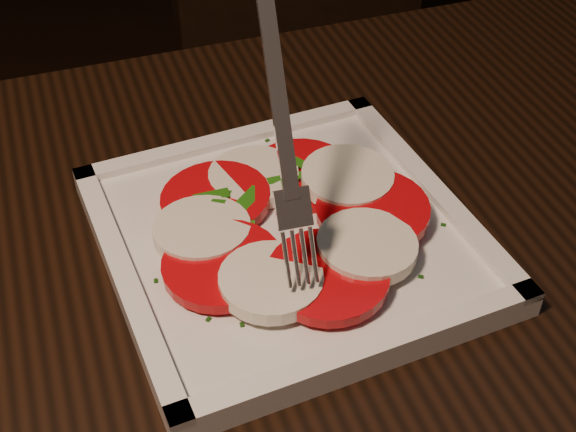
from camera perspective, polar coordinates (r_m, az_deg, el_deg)
table at (r=0.59m, az=6.67°, el=-15.01°), size 1.29×0.95×0.75m
chair at (r=1.26m, az=2.90°, el=12.51°), size 0.49×0.49×0.93m
plate at (r=0.56m, az=0.00°, el=-1.71°), size 0.29×0.29×0.01m
caprese_salad at (r=0.55m, az=-0.01°, el=-0.40°), size 0.21×0.21×0.02m
fork at (r=0.48m, az=-0.84°, el=7.38°), size 0.05×0.11×0.17m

